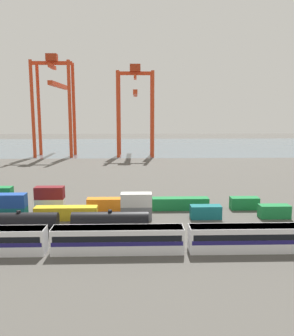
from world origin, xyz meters
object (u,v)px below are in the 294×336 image
freight_tank_row (19,223)px  shipping_container_14 (180,204)px  passenger_train (118,238)px  gantry_crane_west (55,95)px  shipping_container_11 (50,205)px  shipping_container_13 (116,204)px  shipping_container_7 (274,211)px  gantry_crane_central (135,101)px

freight_tank_row → shipping_container_14: freight_tank_row is taller
passenger_train → gantry_crane_west: (-35.15, 117.75, 25.98)m
passenger_train → freight_tank_row: (-17.31, 8.22, -0.19)m
shipping_container_11 → shipping_container_14: bearing=0.0°
shipping_container_13 → shipping_container_14: bearing=0.0°
shipping_container_7 → gantry_crane_central: (-27.81, 100.76, 24.03)m
passenger_train → shipping_container_14: bearing=61.8°
freight_tank_row → gantry_crane_west: bearing=99.3°
shipping_container_14 → gantry_crane_west: (-47.35, 95.01, 26.83)m
passenger_train → freight_tank_row: size_ratio=1.37×
passenger_train → shipping_container_14: 25.82m
freight_tank_row → gantry_crane_west: (-17.84, 109.53, 26.17)m
shipping_container_13 → gantry_crane_central: bearing=87.6°
freight_tank_row → gantry_crane_central: size_ratio=1.06×
passenger_train → shipping_container_7: size_ratio=10.05×
freight_tank_row → shipping_container_7: (47.44, 8.14, -0.65)m
freight_tank_row → shipping_container_7: 48.14m
freight_tank_row → shipping_container_13: size_ratio=3.66×
passenger_train → shipping_container_7: bearing=28.5°
shipping_container_11 → shipping_container_14: 27.79m
freight_tank_row → gantry_crane_west: 114.01m
gantry_crane_central → shipping_container_11: bearing=-100.8°
shipping_container_14 → gantry_crane_central: 97.89m
shipping_container_14 → gantry_crane_central: bearing=96.0°
passenger_train → gantry_crane_west: size_ratio=1.31×
passenger_train → shipping_container_13: size_ratio=5.02×
freight_tank_row → shipping_container_13: freight_tank_row is taller
shipping_container_7 → gantry_crane_west: bearing=122.8°
freight_tank_row → gantry_crane_central: bearing=79.8°
freight_tank_row → gantry_crane_central: (19.63, 108.90, 23.37)m
shipping_container_14 → shipping_container_13: bearing=180.0°
shipping_container_7 → shipping_container_11: size_ratio=1.00×
shipping_container_13 → shipping_container_11: bearing=180.0°
gantry_crane_west → shipping_container_7: bearing=-57.2°
gantry_crane_west → freight_tank_row: bearing=-80.7°
passenger_train → gantry_crane_west: gantry_crane_west is taller
passenger_train → shipping_container_11: (-15.60, 22.74, -0.84)m
passenger_train → shipping_container_11: passenger_train is taller
freight_tank_row → shipping_container_13: (15.61, 14.52, -0.65)m
shipping_container_14 → gantry_crane_central: gantry_crane_central is taller
shipping_container_7 → passenger_train: bearing=-151.5°
shipping_container_13 → gantry_crane_west: 104.24m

